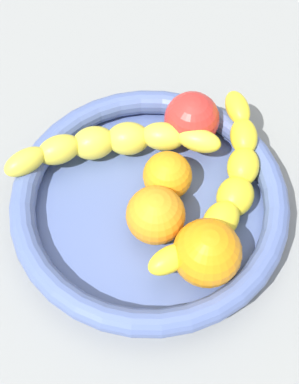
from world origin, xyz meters
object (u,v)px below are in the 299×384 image
(banana_draped_left, at_px, (226,189))
(orange_mid_right, at_px, (156,215))
(banana_draped_right, at_px, (111,144))
(orange_front, at_px, (207,253))
(fruit_bowl, at_px, (150,204))
(tomato_red, at_px, (192,119))
(orange_mid_left, at_px, (166,175))

(banana_draped_left, bearing_deg, orange_mid_right, 154.57)
(banana_draped_left, relative_size, banana_draped_right, 1.28)
(orange_front, bearing_deg, fruit_bowl, 78.57)
(fruit_bowl, height_order, tomato_red, tomato_red)
(fruit_bowl, height_order, orange_front, orange_front)
(orange_front, relative_size, tomato_red, 1.09)
(orange_mid_left, bearing_deg, fruit_bowl, -176.76)
(fruit_bowl, height_order, orange_mid_right, orange_mid_right)
(orange_front, bearing_deg, orange_mid_left, 62.25)
(fruit_bowl, xyz_separation_m, orange_mid_left, (0.03, 0.00, 0.02))
(orange_mid_right, bearing_deg, banana_draped_left, -25.43)
(orange_mid_left, bearing_deg, tomato_red, 17.87)
(banana_draped_left, bearing_deg, orange_front, -157.12)
(banana_draped_right, height_order, tomato_red, tomato_red)
(orange_mid_right, bearing_deg, fruit_bowl, 53.16)
(orange_mid_left, distance_m, tomato_red, 0.08)
(banana_draped_left, xyz_separation_m, orange_mid_left, (-0.03, 0.06, -0.00))
(banana_draped_right, relative_size, orange_mid_left, 3.61)
(fruit_bowl, distance_m, banana_draped_left, 0.08)
(tomato_red, bearing_deg, banana_draped_right, 149.34)
(banana_draped_left, height_order, banana_draped_right, banana_draped_left)
(banana_draped_left, height_order, orange_mid_right, orange_mid_right)
(orange_mid_left, bearing_deg, banana_draped_left, -65.78)
(banana_draped_right, height_order, orange_mid_right, orange_mid_right)
(orange_front, height_order, tomato_red, orange_front)
(banana_draped_left, height_order, orange_front, orange_front)
(fruit_bowl, bearing_deg, orange_mid_left, 3.24)
(fruit_bowl, distance_m, orange_mid_right, 0.04)
(banana_draped_right, relative_size, orange_front, 2.80)
(banana_draped_right, bearing_deg, tomato_red, -30.66)
(orange_mid_left, height_order, tomato_red, tomato_red)
(fruit_bowl, xyz_separation_m, banana_draped_right, (0.02, 0.07, 0.02))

